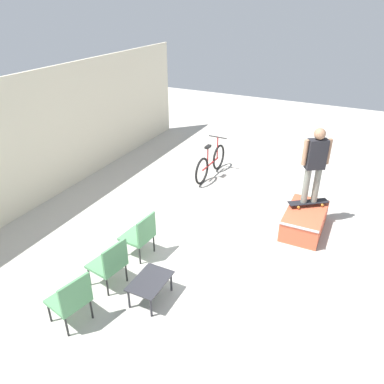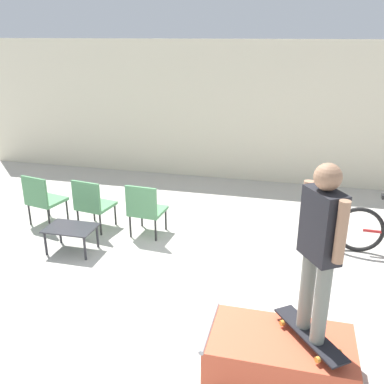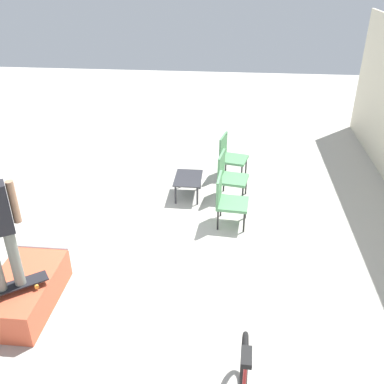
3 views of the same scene
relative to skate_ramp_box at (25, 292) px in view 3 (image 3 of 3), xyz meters
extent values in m
plane|color=#B7B2A8|center=(-1.45, 1.20, -0.22)|extent=(24.00, 24.00, 0.00)
cube|color=#DB5638|center=(0.00, 0.00, 0.00)|extent=(1.36, 0.76, 0.45)
cylinder|color=#B7B7BC|center=(-0.68, 0.00, 0.22)|extent=(0.05, 0.76, 0.05)
cube|color=black|center=(0.25, 0.01, 0.31)|extent=(0.67, 0.81, 0.02)
cylinder|color=gold|center=(0.19, 0.29, 0.27)|extent=(0.06, 0.06, 0.05)
cylinder|color=gold|center=(0.00, 0.16, 0.27)|extent=(0.06, 0.06, 0.05)
cylinder|color=gray|center=(0.19, 0.10, 0.71)|extent=(0.13, 0.13, 0.78)
cylinder|color=#A87A5B|center=(0.12, 0.21, 1.45)|extent=(0.09, 0.09, 0.52)
cube|color=#2D2D33|center=(-3.17, 1.82, 0.16)|extent=(0.74, 0.51, 0.02)
cylinder|color=#2D2D33|center=(-3.49, 1.61, -0.04)|extent=(0.04, 0.04, 0.37)
cylinder|color=#2D2D33|center=(-2.85, 1.61, -0.04)|extent=(0.04, 0.04, 0.37)
cylinder|color=#2D2D33|center=(-3.49, 2.02, -0.04)|extent=(0.04, 0.04, 0.37)
cylinder|color=#2D2D33|center=(-2.85, 2.02, -0.04)|extent=(0.04, 0.04, 0.37)
cylinder|color=black|center=(-3.82, 2.84, -0.04)|extent=(0.03, 0.03, 0.38)
cylinder|color=black|center=(-4.25, 2.94, -0.04)|extent=(0.03, 0.03, 0.38)
cylinder|color=black|center=(-3.92, 2.41, -0.04)|extent=(0.03, 0.03, 0.38)
cylinder|color=black|center=(-4.35, 2.51, -0.04)|extent=(0.03, 0.03, 0.38)
cube|color=#569360|center=(-4.09, 2.68, 0.18)|extent=(0.62, 0.62, 0.05)
cube|color=#569360|center=(-4.14, 2.44, 0.44)|extent=(0.52, 0.15, 0.47)
cylinder|color=black|center=(-2.92, 2.86, -0.04)|extent=(0.03, 0.03, 0.38)
cylinder|color=black|center=(-3.35, 2.93, -0.04)|extent=(0.03, 0.03, 0.38)
cylinder|color=black|center=(-2.99, 2.42, -0.04)|extent=(0.03, 0.03, 0.38)
cylinder|color=black|center=(-3.42, 2.49, -0.04)|extent=(0.03, 0.03, 0.38)
cube|color=#569360|center=(-3.17, 2.68, 0.18)|extent=(0.60, 0.60, 0.05)
cube|color=#569360|center=(-3.21, 2.44, 0.44)|extent=(0.52, 0.12, 0.47)
cylinder|color=black|center=(-2.02, 2.88, -0.04)|extent=(0.03, 0.03, 0.38)
cylinder|color=black|center=(-2.46, 2.91, -0.04)|extent=(0.03, 0.03, 0.38)
cylinder|color=black|center=(-2.05, 2.44, -0.04)|extent=(0.03, 0.03, 0.38)
cylinder|color=black|center=(-2.49, 2.47, -0.04)|extent=(0.03, 0.03, 0.38)
cube|color=#569360|center=(-2.25, 2.68, 0.18)|extent=(0.56, 0.56, 0.05)
cube|color=#569360|center=(-2.27, 2.44, 0.44)|extent=(0.52, 0.08, 0.47)
torus|color=black|center=(1.01, 2.84, 0.14)|extent=(0.72, 0.08, 0.72)
cylinder|color=#AD2323|center=(1.35, 2.83, 0.40)|extent=(0.04, 0.04, 0.53)
cube|color=black|center=(1.35, 2.83, 0.69)|extent=(0.22, 0.11, 0.06)
camera|label=1|loc=(-7.00, -0.81, 4.22)|focal=35.00mm
camera|label=2|loc=(-0.02, -3.36, 2.89)|focal=40.00mm
camera|label=3|loc=(4.04, 2.61, 3.85)|focal=40.00mm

